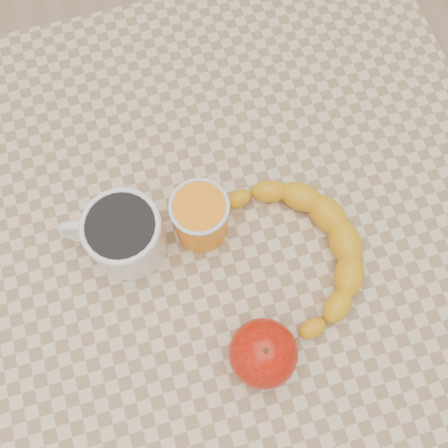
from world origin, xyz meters
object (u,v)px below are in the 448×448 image
object	(u,v)px
apple	(263,353)
banana	(304,250)
coffee_mug	(123,234)
orange_juice_glass	(201,217)
table	(224,246)

from	to	relation	value
apple	banana	distance (m)	0.14
coffee_mug	orange_juice_glass	distance (m)	0.10
coffee_mug	apple	xyz separation A→B (m)	(0.12, -0.19, -0.01)
coffee_mug	orange_juice_glass	bearing A→B (deg)	-3.32
table	apple	distance (m)	0.21
coffee_mug	banana	distance (m)	0.23
coffee_mug	apple	bearing A→B (deg)	-56.52
table	orange_juice_glass	world-z (taller)	orange_juice_glass
coffee_mug	orange_juice_glass	world-z (taller)	orange_juice_glass
orange_juice_glass	apple	world-z (taller)	orange_juice_glass
coffee_mug	banana	size ratio (longest dim) A/B	0.56
orange_juice_glass	banana	size ratio (longest dim) A/B	0.33
table	apple	size ratio (longest dim) A/B	9.70
table	coffee_mug	world-z (taller)	coffee_mug
apple	banana	bearing A→B (deg)	49.86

